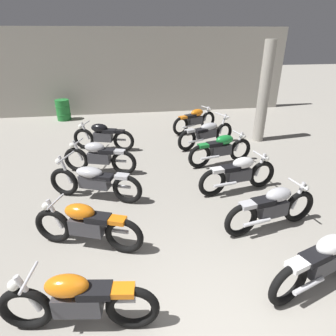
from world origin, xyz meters
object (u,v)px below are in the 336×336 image
(support_pillar, at_px, (264,93))
(motorcycle_right_row_5, at_px, (195,120))
(motorcycle_left_row_2, at_px, (94,181))
(motorcycle_right_row_2, at_px, (239,174))
(motorcycle_right_row_1, at_px, (272,207))
(motorcycle_left_row_4, at_px, (103,136))
(motorcycle_right_row_0, at_px, (323,261))
(motorcycle_right_row_3, at_px, (221,149))
(motorcycle_left_row_1, at_px, (86,225))
(motorcycle_left_row_3, at_px, (99,157))
(motorcycle_left_row_0, at_px, (77,301))
(oil_drum, at_px, (63,110))
(motorcycle_right_row_4, at_px, (207,133))

(support_pillar, distance_m, motorcycle_right_row_5, 2.56)
(motorcycle_left_row_2, bearing_deg, support_pillar, 30.27)
(motorcycle_right_row_2, bearing_deg, motorcycle_right_row_1, -86.69)
(motorcycle_right_row_2, distance_m, motorcycle_right_row_5, 4.50)
(motorcycle_left_row_2, height_order, motorcycle_left_row_4, motorcycle_left_row_2)
(motorcycle_right_row_0, relative_size, motorcycle_right_row_2, 0.97)
(motorcycle_right_row_3, bearing_deg, support_pillar, 41.76)
(motorcycle_left_row_2, xyz_separation_m, motorcycle_right_row_5, (3.34, 4.32, 0.01))
(motorcycle_left_row_1, relative_size, motorcycle_left_row_4, 0.98)
(motorcycle_right_row_0, xyz_separation_m, motorcycle_right_row_1, (-0.04, 1.40, 0.00))
(motorcycle_left_row_1, distance_m, motorcycle_right_row_0, 3.66)
(motorcycle_left_row_1, relative_size, motorcycle_right_row_2, 0.96)
(motorcycle_left_row_2, bearing_deg, motorcycle_right_row_2, -3.22)
(motorcycle_right_row_1, distance_m, motorcycle_right_row_2, 1.44)
(motorcycle_left_row_1, bearing_deg, motorcycle_left_row_3, 89.01)
(motorcycle_right_row_0, bearing_deg, motorcycle_left_row_0, -177.67)
(motorcycle_right_row_0, bearing_deg, motorcycle_left_row_3, 127.38)
(motorcycle_left_row_4, distance_m, oil_drum, 4.17)
(motorcycle_left_row_0, distance_m, motorcycle_right_row_4, 6.83)
(support_pillar, xyz_separation_m, motorcycle_left_row_3, (-5.24, -1.74, -1.14))
(motorcycle_left_row_3, distance_m, oil_drum, 5.71)
(motorcycle_right_row_1, bearing_deg, motorcycle_right_row_4, 89.72)
(motorcycle_left_row_4, relative_size, motorcycle_right_row_0, 1.00)
(motorcycle_right_row_2, relative_size, motorcycle_right_row_4, 0.95)
(support_pillar, xyz_separation_m, motorcycle_right_row_1, (-1.94, -4.70, -1.14))
(motorcycle_right_row_1, bearing_deg, motorcycle_right_row_2, 93.31)
(motorcycle_left_row_2, bearing_deg, motorcycle_right_row_3, 22.08)
(motorcycle_right_row_5, bearing_deg, motorcycle_right_row_3, -89.95)
(motorcycle_right_row_5, bearing_deg, motorcycle_right_row_2, -91.25)
(motorcycle_left_row_0, bearing_deg, motorcycle_right_row_5, 66.01)
(motorcycle_left_row_0, xyz_separation_m, motorcycle_left_row_1, (-0.03, 1.54, 0.00))
(motorcycle_right_row_0, xyz_separation_m, motorcycle_right_row_4, (-0.02, 5.82, -0.01))
(motorcycle_left_row_1, distance_m, motorcycle_left_row_4, 4.62)
(motorcycle_left_row_2, bearing_deg, motorcycle_left_row_0, -89.69)
(motorcycle_right_row_3, bearing_deg, motorcycle_right_row_5, 90.05)
(motorcycle_left_row_0, relative_size, motorcycle_left_row_1, 1.05)
(motorcycle_left_row_4, height_order, motorcycle_right_row_4, motorcycle_right_row_4)
(motorcycle_right_row_1, height_order, motorcycle_right_row_4, motorcycle_right_row_4)
(motorcycle_left_row_4, bearing_deg, motorcycle_left_row_0, -90.49)
(support_pillar, bearing_deg, motorcycle_left_row_4, -179.15)
(motorcycle_left_row_3, bearing_deg, motorcycle_left_row_2, -91.62)
(motorcycle_left_row_4, distance_m, motorcycle_right_row_3, 3.66)
(motorcycle_left_row_1, bearing_deg, support_pillar, 41.60)
(motorcycle_right_row_3, bearing_deg, motorcycle_right_row_4, 89.83)
(motorcycle_left_row_0, relative_size, oil_drum, 2.31)
(motorcycle_right_row_1, xyz_separation_m, motorcycle_right_row_4, (0.02, 4.42, -0.01))
(motorcycle_left_row_3, xyz_separation_m, oil_drum, (-1.76, 5.43, -0.03))
(motorcycle_left_row_3, relative_size, motorcycle_right_row_1, 0.98)
(motorcycle_right_row_3, xyz_separation_m, motorcycle_right_row_4, (0.00, 1.44, -0.01))
(motorcycle_left_row_0, bearing_deg, motorcycle_right_row_3, 53.61)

